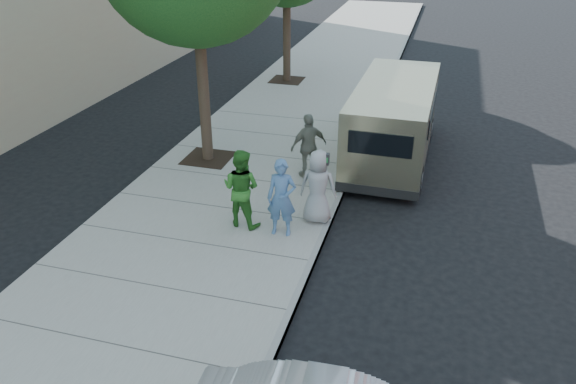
# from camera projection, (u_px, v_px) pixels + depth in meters

# --- Properties ---
(ground) EXTENTS (120.00, 120.00, 0.00)m
(ground) POSITION_uv_depth(u_px,v_px,m) (263.00, 219.00, 12.25)
(ground) COLOR black
(ground) RESTS_ON ground
(sidewalk) EXTENTS (5.00, 60.00, 0.15)m
(sidewalk) POSITION_uv_depth(u_px,v_px,m) (220.00, 210.00, 12.46)
(sidewalk) COLOR gray
(sidewalk) RESTS_ON ground
(curb_face) EXTENTS (0.12, 60.00, 0.16)m
(curb_face) POSITION_uv_depth(u_px,v_px,m) (328.00, 225.00, 11.87)
(curb_face) COLOR gray
(curb_face) RESTS_ON ground
(parking_meter) EXTENTS (0.32, 0.12, 1.54)m
(parking_meter) POSITION_uv_depth(u_px,v_px,m) (321.00, 172.00, 11.41)
(parking_meter) COLOR gray
(parking_meter) RESTS_ON sidewalk
(van) EXTENTS (1.97, 5.63, 2.07)m
(van) POSITION_uv_depth(u_px,v_px,m) (394.00, 120.00, 14.63)
(van) COLOR tan
(van) RESTS_ON ground
(person_officer) EXTENTS (0.63, 0.45, 1.61)m
(person_officer) POSITION_uv_depth(u_px,v_px,m) (282.00, 198.00, 11.07)
(person_officer) COLOR #4D74A4
(person_officer) RESTS_ON sidewalk
(person_green_shirt) EXTENTS (0.90, 0.76, 1.67)m
(person_green_shirt) POSITION_uv_depth(u_px,v_px,m) (241.00, 188.00, 11.39)
(person_green_shirt) COLOR #307727
(person_green_shirt) RESTS_ON sidewalk
(person_gray_shirt) EXTENTS (0.80, 0.54, 1.59)m
(person_gray_shirt) POSITION_uv_depth(u_px,v_px,m) (318.00, 187.00, 11.54)
(person_gray_shirt) COLOR #9D9EA0
(person_gray_shirt) RESTS_ON sidewalk
(person_striped_polo) EXTENTS (0.97, 0.91, 1.60)m
(person_striped_polo) POSITION_uv_depth(u_px,v_px,m) (309.00, 146.00, 13.45)
(person_striped_polo) COLOR gray
(person_striped_polo) RESTS_ON sidewalk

